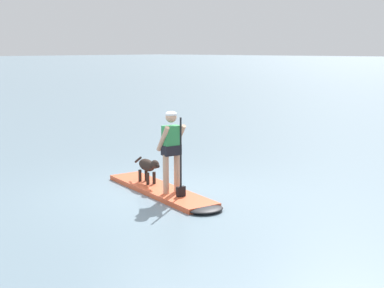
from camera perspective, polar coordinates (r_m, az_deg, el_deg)
name	(u,v)px	position (r m, az deg, el deg)	size (l,w,h in m)	color
ground_plane	(160,193)	(11.50, -3.33, -5.06)	(400.00, 400.00, 0.00)	slate
paddleboard	(166,193)	(11.29, -2.74, -5.07)	(3.63, 1.58, 0.10)	#E55933
person_paddler	(172,146)	(10.87, -2.13, -0.25)	(0.66, 0.56, 1.65)	tan
dog	(148,166)	(11.81, -4.61, -2.31)	(1.03, 0.37, 0.56)	#2D231E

